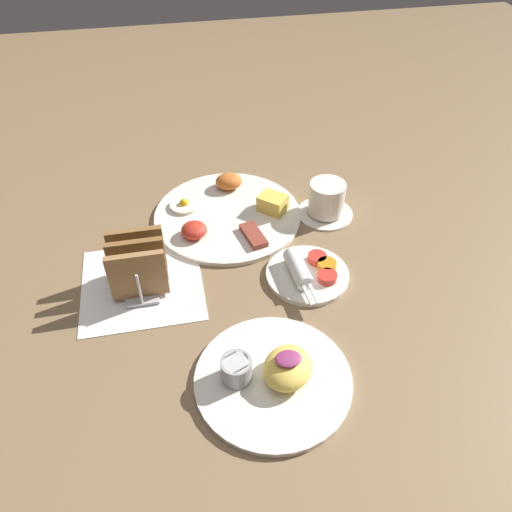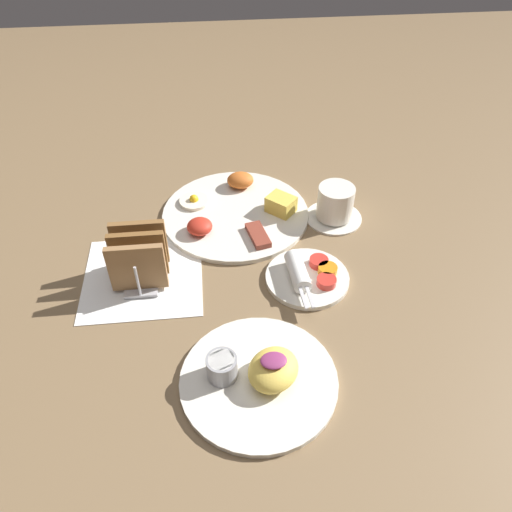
# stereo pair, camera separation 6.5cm
# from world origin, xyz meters

# --- Properties ---
(ground_plane) EXTENTS (3.00, 3.00, 0.00)m
(ground_plane) POSITION_xyz_m (0.00, 0.00, 0.00)
(ground_plane) COLOR brown
(napkin_flat) EXTENTS (0.22, 0.22, 0.00)m
(napkin_flat) POSITION_xyz_m (-0.14, 0.03, 0.00)
(napkin_flat) COLOR white
(napkin_flat) RESTS_ON ground_plane
(plate_breakfast) EXTENTS (0.31, 0.31, 0.05)m
(plate_breakfast) POSITION_xyz_m (0.05, 0.21, 0.01)
(plate_breakfast) COLOR silver
(plate_breakfast) RESTS_ON ground_plane
(plate_condiments) EXTENTS (0.16, 0.17, 0.04)m
(plate_condiments) POSITION_xyz_m (0.16, -0.01, 0.01)
(plate_condiments) COLOR silver
(plate_condiments) RESTS_ON ground_plane
(plate_foreground) EXTENTS (0.24, 0.24, 0.06)m
(plate_foreground) POSITION_xyz_m (0.05, -0.22, 0.01)
(plate_foreground) COLOR silver
(plate_foreground) RESTS_ON ground_plane
(toast_rack) EXTENTS (0.10, 0.12, 0.10)m
(toast_rack) POSITION_xyz_m (-0.14, 0.03, 0.05)
(toast_rack) COLOR #B7B7BC
(toast_rack) RESTS_ON ground_plane
(coffee_cup) EXTENTS (0.12, 0.12, 0.08)m
(coffee_cup) POSITION_xyz_m (0.25, 0.17, 0.04)
(coffee_cup) COLOR silver
(coffee_cup) RESTS_ON ground_plane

